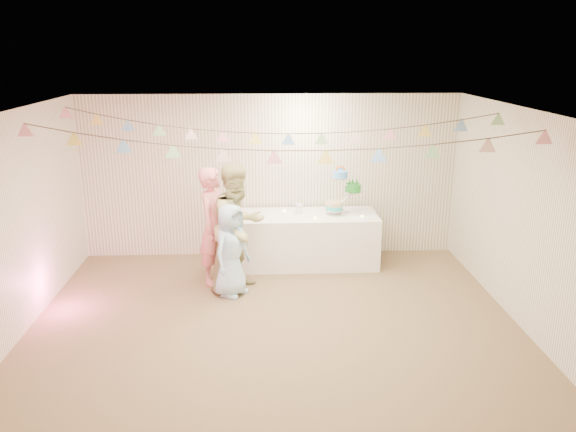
{
  "coord_description": "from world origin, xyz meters",
  "views": [
    {
      "loc": [
        -0.14,
        -6.27,
        3.28
      ],
      "look_at": [
        0.2,
        0.8,
        1.15
      ],
      "focal_mm": 35.0,
      "sensor_mm": 36.0,
      "label": 1
    }
  ],
  "objects_px": {
    "person_adult_a": "(214,226)",
    "person_adult_b": "(238,227)",
    "cake_stand": "(343,195)",
    "table": "(307,239)",
    "person_child": "(231,250)"
  },
  "relations": [
    {
      "from": "person_adult_b",
      "to": "person_child",
      "type": "distance_m",
      "value": 0.34
    },
    {
      "from": "table",
      "to": "person_adult_b",
      "type": "bearing_deg",
      "value": -139.01
    },
    {
      "from": "person_adult_b",
      "to": "cake_stand",
      "type": "bearing_deg",
      "value": -10.45
    },
    {
      "from": "table",
      "to": "cake_stand",
      "type": "bearing_deg",
      "value": 5.19
    },
    {
      "from": "cake_stand",
      "to": "person_adult_b",
      "type": "relative_size",
      "value": 0.39
    },
    {
      "from": "table",
      "to": "person_child",
      "type": "height_order",
      "value": "person_child"
    },
    {
      "from": "person_adult_a",
      "to": "person_child",
      "type": "bearing_deg",
      "value": -129.29
    },
    {
      "from": "cake_stand",
      "to": "person_child",
      "type": "height_order",
      "value": "cake_stand"
    },
    {
      "from": "cake_stand",
      "to": "person_adult_b",
      "type": "xyz_separation_m",
      "value": [
        -1.58,
        -0.95,
        -0.2
      ]
    },
    {
      "from": "person_adult_a",
      "to": "person_child",
      "type": "xyz_separation_m",
      "value": [
        0.25,
        -0.45,
        -0.2
      ]
    },
    {
      "from": "table",
      "to": "person_adult_a",
      "type": "relative_size",
      "value": 1.27
    },
    {
      "from": "person_adult_a",
      "to": "person_adult_b",
      "type": "xyz_separation_m",
      "value": [
        0.35,
        -0.25,
        0.05
      ]
    },
    {
      "from": "cake_stand",
      "to": "person_child",
      "type": "relative_size",
      "value": 0.54
    },
    {
      "from": "cake_stand",
      "to": "person_adult_b",
      "type": "height_order",
      "value": "person_adult_b"
    },
    {
      "from": "person_adult_a",
      "to": "person_adult_b",
      "type": "bearing_deg",
      "value": -104.15
    }
  ]
}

